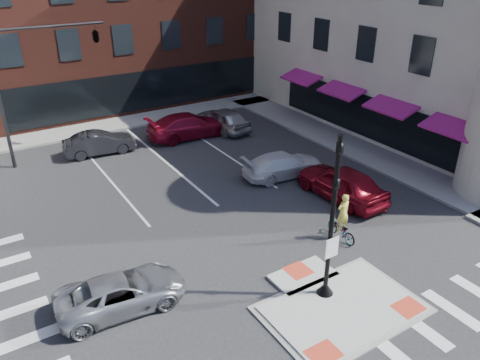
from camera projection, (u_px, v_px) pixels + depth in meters
ground at (332, 302)px, 16.34m from camera, size 120.00×120.00×0.00m
refuge_island at (337, 305)px, 16.12m from camera, size 5.40×4.65×0.13m
sidewalk_e at (353, 146)px, 29.05m from camera, size 3.00×24.00×0.15m
sidewalk_n at (159, 115)px, 34.42m from camera, size 26.00×3.00×0.15m
signal_pole at (330, 240)px, 15.59m from camera, size 0.60×0.60×5.98m
mast_arm_signal at (70, 48)px, 25.57m from camera, size 6.10×2.24×8.00m
silver_suv at (122, 292)px, 15.86m from camera, size 4.54×2.37×1.22m
red_sedan at (342, 183)px, 22.76m from camera, size 2.13×4.98×1.68m
white_pickup at (283, 165)px, 25.12m from camera, size 4.70×2.31×1.31m
bg_car_dark at (99, 143)px, 27.86m from camera, size 4.27×1.87×1.36m
bg_car_silver at (223, 119)px, 31.52m from camera, size 2.33×4.69×1.53m
bg_car_red at (189, 125)px, 30.31m from camera, size 5.51×2.41×1.58m
cyclist at (342, 224)px, 19.58m from camera, size 0.65×1.68×2.12m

